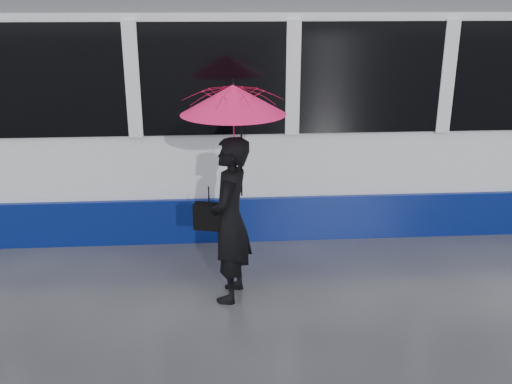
{
  "coord_description": "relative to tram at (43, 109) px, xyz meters",
  "views": [
    {
      "loc": [
        0.23,
        -5.93,
        3.19
      ],
      "look_at": [
        0.65,
        0.12,
        1.1
      ],
      "focal_mm": 40.0,
      "sensor_mm": 36.0,
      "label": 1
    }
  ],
  "objects": [
    {
      "name": "woman",
      "position": [
        2.65,
        -2.75,
        -0.72
      ],
      "size": [
        0.58,
        0.75,
        1.83
      ],
      "primitive_type": "imported",
      "rotation": [
        0.0,
        0.0,
        -1.81
      ],
      "color": "black",
      "rests_on": "ground"
    },
    {
      "name": "umbrella",
      "position": [
        2.7,
        -2.75,
        0.37
      ],
      "size": [
        1.3,
        1.3,
        1.23
      ],
      "rotation": [
        0.0,
        0.0,
        -0.24
      ],
      "color": "#FB1561",
      "rests_on": "ground"
    },
    {
      "name": "rails",
      "position": [
        2.3,
        -0.0,
        -1.63
      ],
      "size": [
        34.0,
        1.51,
        0.02
      ],
      "color": "#3F3D38",
      "rests_on": "ground"
    },
    {
      "name": "tram",
      "position": [
        0.0,
        0.0,
        0.0
      ],
      "size": [
        26.0,
        2.56,
        3.35
      ],
      "color": "white",
      "rests_on": "ground"
    },
    {
      "name": "ground",
      "position": [
        2.3,
        -2.5,
        -1.64
      ],
      "size": [
        90.0,
        90.0,
        0.0
      ],
      "primitive_type": "plane",
      "color": "#28282C",
      "rests_on": "ground"
    },
    {
      "name": "handbag",
      "position": [
        2.43,
        -2.73,
        -0.68
      ],
      "size": [
        0.35,
        0.22,
        0.46
      ],
      "rotation": [
        0.0,
        0.0,
        -0.24
      ],
      "color": "black",
      "rests_on": "ground"
    }
  ]
}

